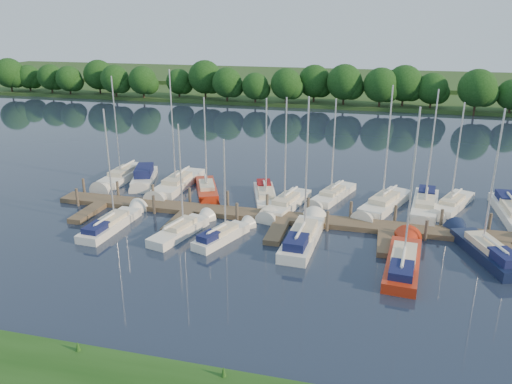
% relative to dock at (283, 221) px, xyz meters
% --- Properties ---
extents(ground, '(260.00, 260.00, 0.00)m').
position_rel_dock_xyz_m(ground, '(0.00, -7.31, -0.20)').
color(ground, black).
rests_on(ground, ground).
extents(dock, '(40.00, 6.00, 0.40)m').
position_rel_dock_xyz_m(dock, '(0.00, 0.00, 0.00)').
color(dock, brown).
rests_on(dock, ground).
extents(mooring_pilings, '(38.24, 2.84, 2.00)m').
position_rel_dock_xyz_m(mooring_pilings, '(0.00, 1.13, 0.40)').
color(mooring_pilings, '#473D33').
rests_on(mooring_pilings, ground).
extents(far_shore, '(180.00, 30.00, 0.60)m').
position_rel_dock_xyz_m(far_shore, '(0.00, 67.69, 0.10)').
color(far_shore, '#28461A').
rests_on(far_shore, ground).
extents(distant_hill, '(220.00, 40.00, 1.40)m').
position_rel_dock_xyz_m(distant_hill, '(0.00, 92.69, 0.50)').
color(distant_hill, '#2F4E22').
rests_on(distant_hill, ground).
extents(treeline, '(147.45, 9.33, 8.14)m').
position_rel_dock_xyz_m(treeline, '(-1.38, 54.51, 3.81)').
color(treeline, '#38281C').
rests_on(treeline, ground).
extents(sailboat_n_0, '(2.11, 8.36, 10.73)m').
position_rel_dock_xyz_m(sailboat_n_0, '(-17.89, 7.01, 0.08)').
color(sailboat_n_0, white).
rests_on(sailboat_n_0, ground).
extents(motorboat, '(3.68, 6.85, 1.88)m').
position_rel_dock_xyz_m(motorboat, '(-15.45, 6.97, 0.17)').
color(motorboat, white).
rests_on(motorboat, ground).
extents(sailboat_n_2, '(2.54, 9.16, 11.60)m').
position_rel_dock_xyz_m(sailboat_n_2, '(-11.56, 6.05, 0.08)').
color(sailboat_n_2, white).
rests_on(sailboat_n_2, ground).
extents(sailboat_n_3, '(4.10, 7.14, 9.27)m').
position_rel_dock_xyz_m(sailboat_n_3, '(-8.24, 5.26, 0.07)').
color(sailboat_n_3, '#AF2710').
rests_on(sailboat_n_3, ground).
extents(sailboat_n_4, '(3.60, 7.49, 9.56)m').
position_rel_dock_xyz_m(sailboat_n_4, '(-2.50, 4.67, 0.12)').
color(sailboat_n_4, white).
rests_on(sailboat_n_4, ground).
extents(sailboat_n_5, '(3.26, 7.82, 9.90)m').
position_rel_dock_xyz_m(sailboat_n_5, '(-0.40, 3.31, 0.07)').
color(sailboat_n_5, white).
rests_on(sailboat_n_5, ground).
extents(sailboat_n_6, '(3.65, 7.38, 9.35)m').
position_rel_dock_xyz_m(sailboat_n_6, '(3.21, 6.64, 0.07)').
color(sailboat_n_6, white).
rests_on(sailboat_n_6, ground).
extents(sailboat_n_7, '(4.59, 8.42, 10.93)m').
position_rel_dock_xyz_m(sailboat_n_7, '(7.74, 5.30, 0.08)').
color(sailboat_n_7, white).
rests_on(sailboat_n_7, ground).
extents(sailboat_n_8, '(2.75, 8.43, 10.62)m').
position_rel_dock_xyz_m(sailboat_n_8, '(11.14, 5.84, 0.12)').
color(sailboat_n_8, white).
rests_on(sailboat_n_8, ground).
extents(sailboat_n_9, '(4.29, 7.28, 9.43)m').
position_rel_dock_xyz_m(sailboat_n_9, '(13.39, 6.87, 0.07)').
color(sailboat_n_9, white).
rests_on(sailboat_n_9, ground).
extents(sailboat_s_0, '(2.17, 7.58, 9.55)m').
position_rel_dock_xyz_m(sailboat_s_0, '(-12.71, -4.10, 0.10)').
color(sailboat_s_0, white).
rests_on(sailboat_s_0, ground).
extents(sailboat_s_1, '(2.99, 6.82, 8.77)m').
position_rel_dock_xyz_m(sailboat_s_1, '(-6.99, -3.95, 0.08)').
color(sailboat_s_1, white).
rests_on(sailboat_s_1, ground).
extents(sailboat_s_2, '(3.17, 5.98, 7.88)m').
position_rel_dock_xyz_m(sailboat_s_2, '(-3.65, -4.21, 0.12)').
color(sailboat_s_2, white).
rests_on(sailboat_s_2, ground).
extents(sailboat_s_3, '(2.38, 8.55, 10.99)m').
position_rel_dock_xyz_m(sailboat_s_3, '(2.14, -3.16, 0.14)').
color(sailboat_s_3, white).
rests_on(sailboat_s_3, ground).
extents(sailboat_s_4, '(2.70, 8.63, 10.87)m').
position_rel_dock_xyz_m(sailboat_s_4, '(9.13, -5.26, 0.12)').
color(sailboat_s_4, '#AF2710').
rests_on(sailboat_s_4, ground).
extents(sailboat_s_5, '(4.25, 8.12, 10.56)m').
position_rel_dock_xyz_m(sailboat_s_5, '(14.62, -2.28, 0.14)').
color(sailboat_s_5, '#101835').
rests_on(sailboat_s_5, ground).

